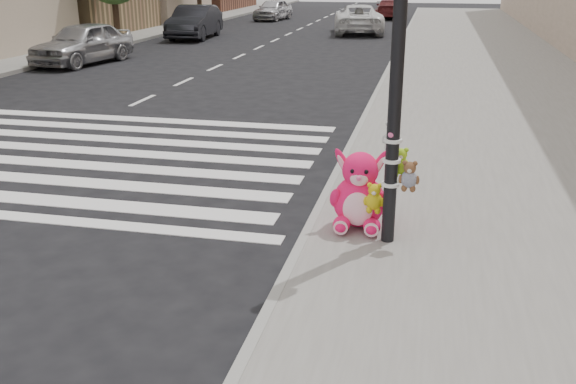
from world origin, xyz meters
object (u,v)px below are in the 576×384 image
(pink_bunny, at_px, (359,195))
(car_silver_far, at_px, (83,43))
(signal_pole, at_px, (395,113))
(car_white_near, at_px, (359,19))
(red_teddy, at_px, (363,214))
(car_dark_far, at_px, (195,22))

(pink_bunny, height_order, car_silver_far, car_silver_far)
(signal_pole, bearing_deg, car_silver_far, 130.73)
(pink_bunny, bearing_deg, car_silver_far, 128.27)
(car_silver_far, xyz_separation_m, car_white_near, (8.50, 13.38, -0.01))
(red_teddy, relative_size, car_white_near, 0.04)
(pink_bunny, relative_size, car_dark_far, 0.22)
(car_silver_far, height_order, car_white_near, car_silver_far)
(pink_bunny, height_order, car_white_near, car_white_near)
(pink_bunny, relative_size, car_white_near, 0.20)
(signal_pole, bearing_deg, pink_bunny, 140.37)
(red_teddy, distance_m, car_silver_far, 17.83)
(signal_pole, xyz_separation_m, pink_bunny, (-0.42, 0.35, -1.19))
(car_dark_far, xyz_separation_m, car_white_near, (7.58, 4.26, -0.05))
(car_dark_far, bearing_deg, car_white_near, 25.03)
(car_dark_far, bearing_deg, signal_pole, -68.57)
(pink_bunny, distance_m, red_teddy, 0.41)
(pink_bunny, height_order, car_dark_far, car_dark_far)
(signal_pole, bearing_deg, car_white_near, 97.44)
(car_dark_far, bearing_deg, pink_bunny, -69.08)
(signal_pole, relative_size, car_dark_far, 0.83)
(car_white_near, bearing_deg, red_teddy, 88.54)
(signal_pole, relative_size, pink_bunny, 3.71)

